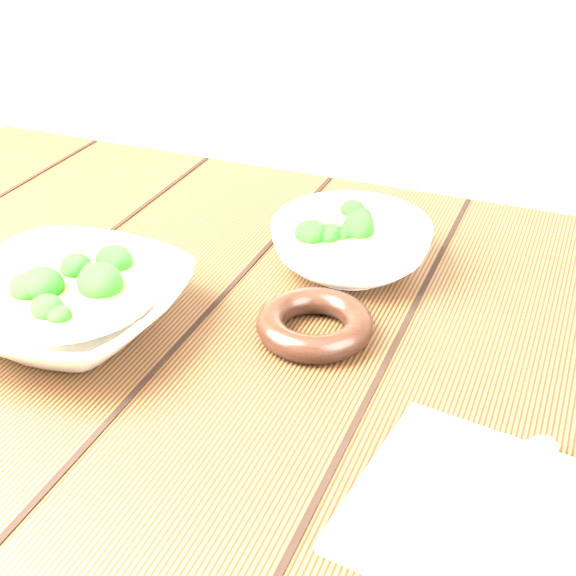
# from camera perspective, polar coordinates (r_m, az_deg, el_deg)

# --- Properties ---
(table) EXTENTS (1.20, 0.80, 0.75)m
(table) POSITION_cam_1_polar(r_m,az_deg,el_deg) (0.91, -4.42, -8.61)
(table) COLOR #392210
(table) RESTS_ON ground
(soup_bowl_front) EXTENTS (0.23, 0.23, 0.07)m
(soup_bowl_front) POSITION_cam_1_polar(r_m,az_deg,el_deg) (0.83, -15.52, -1.11)
(soup_bowl_front) COLOR silver
(soup_bowl_front) RESTS_ON table
(soup_bowl_back) EXTENTS (0.20, 0.20, 0.07)m
(soup_bowl_back) POSITION_cam_1_polar(r_m,az_deg,el_deg) (0.92, 4.49, 3.12)
(soup_bowl_back) COLOR silver
(soup_bowl_back) RESTS_ON table
(trivet) EXTENTS (0.15, 0.15, 0.03)m
(trivet) POSITION_cam_1_polar(r_m,az_deg,el_deg) (0.80, 1.91, -2.58)
(trivet) COLOR black
(trivet) RESTS_ON table
(napkin) EXTENTS (0.24, 0.21, 0.01)m
(napkin) POSITION_cam_1_polar(r_m,az_deg,el_deg) (0.64, 15.04, -15.82)
(napkin) COLOR #ECE6C4
(napkin) RESTS_ON table
(spoon_left) EXTENTS (0.08, 0.18, 0.01)m
(spoon_left) POSITION_cam_1_polar(r_m,az_deg,el_deg) (0.66, 15.82, -12.81)
(spoon_left) COLOR beige
(spoon_left) RESTS_ON napkin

